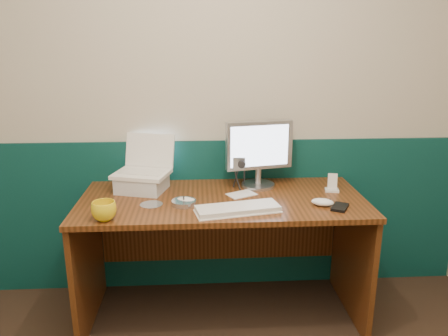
{
  "coord_description": "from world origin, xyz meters",
  "views": [
    {
      "loc": [
        0.0,
        -0.93,
        1.6
      ],
      "look_at": [
        0.13,
        1.23,
        0.97
      ],
      "focal_mm": 35.0,
      "sensor_mm": 36.0,
      "label": 1
    }
  ],
  "objects": [
    {
      "name": "papers",
      "position": [
        0.24,
        1.43,
        0.75
      ],
      "size": [
        0.19,
        0.17,
        0.0
      ],
      "primitive_type": "cube",
      "rotation": [
        0.0,
        0.0,
        0.48
      ],
      "color": "silver",
      "rests_on": "desk"
    },
    {
      "name": "mug",
      "position": [
        -0.47,
        1.1,
        0.8
      ],
      "size": [
        0.16,
        0.16,
        0.1
      ],
      "primitive_type": "imported",
      "rotation": [
        0.0,
        0.0,
        -0.35
      ],
      "color": "yellow",
      "rests_on": "desk"
    },
    {
      "name": "camcorder",
      "position": [
        0.24,
        1.55,
        0.84
      ],
      "size": [
        0.09,
        0.13,
        0.18
      ],
      "primitive_type": null,
      "rotation": [
        0.0,
        0.0,
        -0.13
      ],
      "color": "#A5A5AA",
      "rests_on": "desk"
    },
    {
      "name": "mouse_left",
      "position": [
        -0.07,
        1.3,
        0.77
      ],
      "size": [
        0.13,
        0.11,
        0.04
      ],
      "primitive_type": "ellipsoid",
      "rotation": [
        0.0,
        0.0,
        -0.4
      ],
      "color": "silver",
      "rests_on": "desk"
    },
    {
      "name": "cd_loose_a",
      "position": [
        -0.26,
        1.3,
        0.75
      ],
      "size": [
        0.12,
        0.12,
        0.0
      ],
      "primitive_type": "cylinder",
      "color": "#ACB1BD",
      "rests_on": "desk"
    },
    {
      "name": "pda",
      "position": [
        0.74,
        1.18,
        0.76
      ],
      "size": [
        0.13,
        0.14,
        0.01
      ],
      "primitive_type": "cube",
      "rotation": [
        0.0,
        0.0,
        -0.53
      ],
      "color": "black",
      "rests_on": "desk"
    },
    {
      "name": "back_wall",
      "position": [
        0.0,
        1.75,
        1.25
      ],
      "size": [
        3.5,
        0.04,
        2.5
      ],
      "primitive_type": "cube",
      "color": "#B8AF9B",
      "rests_on": "ground"
    },
    {
      "name": "keyboard",
      "position": [
        0.2,
        1.17,
        0.76
      ],
      "size": [
        0.45,
        0.23,
        0.02
      ],
      "primitive_type": "cube",
      "rotation": [
        0.0,
        0.0,
        0.2
      ],
      "color": "white",
      "rests_on": "desk"
    },
    {
      "name": "laptop",
      "position": [
        -0.33,
        1.54,
        0.97
      ],
      "size": [
        0.36,
        0.31,
        0.25
      ],
      "primitive_type": null,
      "rotation": [
        0.0,
        0.0,
        -0.27
      ],
      "color": "white",
      "rests_on": "laptop_riser"
    },
    {
      "name": "laptop_riser",
      "position": [
        -0.33,
        1.54,
        0.8
      ],
      "size": [
        0.31,
        0.29,
        0.09
      ],
      "primitive_type": "cube",
      "rotation": [
        0.0,
        0.0,
        -0.27
      ],
      "color": "silver",
      "rests_on": "desk"
    },
    {
      "name": "music_player",
      "position": [
        0.78,
        1.46,
        0.81
      ],
      "size": [
        0.06,
        0.04,
        0.09
      ],
      "primitive_type": "cube",
      "rotation": [
        -0.17,
        0.0,
        -0.2
      ],
      "color": "silver",
      "rests_on": "dock"
    },
    {
      "name": "pen",
      "position": [
        0.68,
        1.27,
        0.75
      ],
      "size": [
        0.1,
        0.09,
        0.01
      ],
      "primitive_type": "cylinder",
      "rotation": [
        0.0,
        1.57,
        0.73
      ],
      "color": "black",
      "rests_on": "desk"
    },
    {
      "name": "monitor",
      "position": [
        0.36,
        1.57,
        0.95
      ],
      "size": [
        0.42,
        0.19,
        0.4
      ],
      "primitive_type": null,
      "rotation": [
        0.0,
        0.0,
        0.2
      ],
      "color": "#B1B1B6",
      "rests_on": "desk"
    },
    {
      "name": "mouse_right",
      "position": [
        0.66,
        1.23,
        0.77
      ],
      "size": [
        0.14,
        0.11,
        0.04
      ],
      "primitive_type": "ellipsoid",
      "rotation": [
        0.0,
        0.0,
        -0.38
      ],
      "color": "white",
      "rests_on": "desk"
    },
    {
      "name": "wainscot",
      "position": [
        0.0,
        1.74,
        0.5
      ],
      "size": [
        3.48,
        0.02,
        1.0
      ],
      "primitive_type": "cube",
      "color": "#073334",
      "rests_on": "ground"
    },
    {
      "name": "cd_spindle",
      "position": [
        -0.08,
        1.28,
        0.76
      ],
      "size": [
        0.13,
        0.13,
        0.03
      ],
      "primitive_type": "cylinder",
      "color": "#B2B7C2",
      "rests_on": "desk"
    },
    {
      "name": "desk",
      "position": [
        0.13,
        1.38,
        0.38
      ],
      "size": [
        1.6,
        0.7,
        0.75
      ],
      "primitive_type": "cube",
      "color": "#391E0A",
      "rests_on": "ground"
    },
    {
      "name": "dock",
      "position": [
        0.78,
        1.46,
        0.76
      ],
      "size": [
        0.09,
        0.07,
        0.01
      ],
      "primitive_type": "cube",
      "rotation": [
        0.0,
        0.0,
        -0.2
      ],
      "color": "silver",
      "rests_on": "desk"
    }
  ]
}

